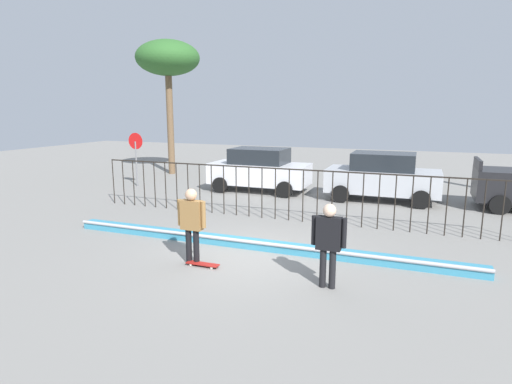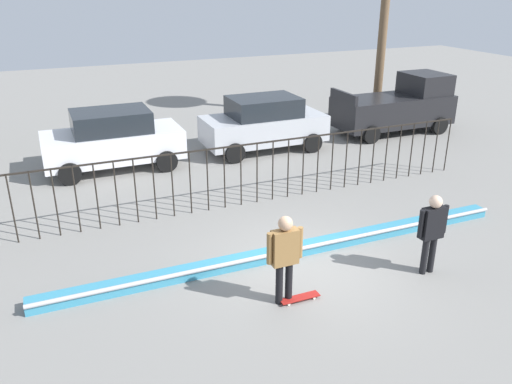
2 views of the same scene
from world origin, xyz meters
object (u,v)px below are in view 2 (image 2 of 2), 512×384
at_px(camera_operator, 432,227).
at_px(skateboarder, 285,252).
at_px(skateboard, 300,298).
at_px(pickup_truck, 398,106).
at_px(parked_car_white, 113,139).
at_px(parked_car_silver, 264,123).

bearing_deg(camera_operator, skateboarder, 34.48).
xyz_separation_m(skateboard, pickup_truck, (9.01, 9.04, 0.98)).
height_order(skateboarder, parked_car_white, parked_car_white).
height_order(parked_car_white, parked_car_silver, same).
relative_size(skateboarder, parked_car_white, 0.42).
relative_size(parked_car_white, pickup_truck, 0.91).
xyz_separation_m(camera_operator, parked_car_white, (-4.95, 9.13, -0.08)).
xyz_separation_m(parked_car_silver, pickup_truck, (5.82, 0.10, 0.06)).
relative_size(parked_car_silver, pickup_truck, 0.91).
height_order(camera_operator, parked_car_white, parked_car_white).
distance_m(skateboarder, skateboard, 1.06).
bearing_deg(parked_car_white, camera_operator, -64.81).
bearing_deg(pickup_truck, parked_car_silver, -179.28).
xyz_separation_m(parked_car_white, pickup_truck, (11.04, 0.03, 0.06)).
relative_size(skateboard, pickup_truck, 0.17).
relative_size(skateboard, parked_car_silver, 0.19).
bearing_deg(parked_car_silver, camera_operator, -91.07).
height_order(parked_car_white, pickup_truck, pickup_truck).
relative_size(parked_car_white, parked_car_silver, 1.00).
distance_m(camera_operator, pickup_truck, 11.00).
bearing_deg(skateboarder, parked_car_white, 71.22).
xyz_separation_m(camera_operator, pickup_truck, (6.09, 9.16, -0.01)).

